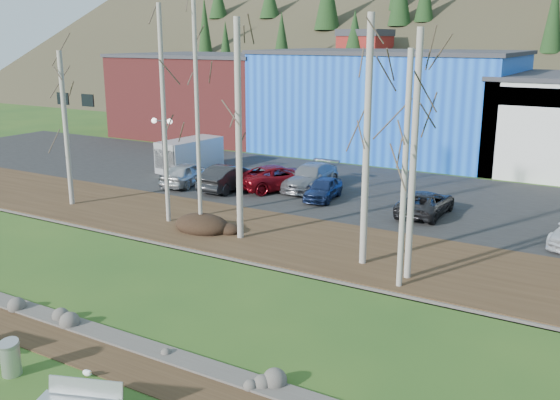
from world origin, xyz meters
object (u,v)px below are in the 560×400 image
Objects in this scene: litter_bin at (11,359)px; car_0 at (186,174)px; car_2 at (279,177)px; car_4 at (323,189)px; car_5 at (426,203)px; van_grey at (188,155)px; seagull at (87,373)px; car_3 at (310,177)px; car_1 at (230,177)px; bench_intact at (80,399)px; street_lamp at (162,131)px.

litter_bin is 0.22× the size of car_0.
car_4 is (3.56, -0.90, -0.11)m from car_2.
car_5 is 18.43m from van_grey.
seagull is 23.33m from car_3.
car_1 is at bearing 179.71° from car_0.
car_1 is at bearing -148.42° from car_3.
car_4 is at bearing -166.10° from car_2.
bench_intact is 23.84m from car_1.
litter_bin is 25.05m from street_lamp.
car_5 is at bearing -175.72° from car_1.
car_4 is (1.90, -1.96, -0.12)m from car_3.
car_1 is at bearing 95.66° from bench_intact.
street_lamp is 0.93× the size of car_0.
car_3 is at bearing -14.52° from car_5.
seagull is at bearing -79.66° from car_3.
bench_intact reaches higher than litter_bin.
seagull is 0.08× the size of car_1.
car_1 reaches higher than seagull.
car_5 is (9.72, -1.03, -0.10)m from car_2.
car_0 is 9.25m from car_4.
bench_intact is 0.45× the size of car_5.
car_0 reaches higher than bench_intact.
litter_bin is 22.23m from car_5.
car_0 reaches higher than car_4.
car_4 reaches higher than seagull.
car_3 is at bearing -145.22° from car_1.
car_2 is at bearing -5.70° from van_grey.
seagull is 22.72m from car_2.
litter_bin is 0.20× the size of car_5.
car_1 is at bearing 124.65° from seagull.
litter_bin is at bearing 152.09° from bench_intact.
bench_intact is 0.48× the size of car_0.
street_lamp reaches higher than car_1.
street_lamp is 10.36m from car_3.
car_0 is 4.79m from van_grey.
bench_intact is at bearing -63.12° from street_lamp.
street_lamp reaches higher than car_5.
van_grey is (-10.17, 0.60, 0.33)m from car_3.
car_0 is (-12.28, 19.57, 0.73)m from seagull.
car_1 is 5.00m from car_3.
car_1 reaches higher than car_0.
van_grey reaches higher than car_4.
van_grey reaches higher than car_0.
car_3 reaches higher than car_4.
van_grey is at bearing 103.21° from bench_intact.
car_5 is (1.73, 22.08, 0.29)m from bench_intact.
bench_intact is at bearing -7.45° from litter_bin.
car_0 is (-10.30, 20.55, 0.41)m from litter_bin.
van_grey reaches higher than bench_intact.
seagull is at bearing 135.15° from car_2.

